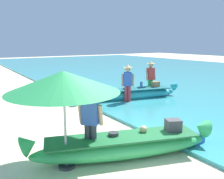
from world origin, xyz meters
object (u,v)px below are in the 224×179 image
(patio_umbrella_large, at_px, (63,82))
(person_vendor_hatted, at_px, (128,81))
(cooler_box, at_px, (194,140))
(boat_cyan_midground, at_px, (130,94))
(person_vendor_assistant, at_px, (151,76))
(boat_green_foreground, at_px, (124,146))
(person_tourist_customer, at_px, (90,122))

(patio_umbrella_large, bearing_deg, person_vendor_hatted, 40.15)
(person_vendor_hatted, height_order, cooler_box, person_vendor_hatted)
(boat_cyan_midground, bearing_deg, person_vendor_assistant, 7.55)
(person_vendor_hatted, bearing_deg, cooler_box, -104.65)
(boat_green_foreground, xyz_separation_m, patio_umbrella_large, (-1.30, 0.30, 1.57))
(boat_green_foreground, xyz_separation_m, person_tourist_customer, (-0.70, 0.31, 0.62))
(boat_green_foreground, height_order, person_tourist_customer, person_tourist_customer)
(boat_green_foreground, distance_m, patio_umbrella_large, 2.06)
(person_vendor_hatted, distance_m, person_tourist_customer, 5.28)
(person_vendor_assistant, bearing_deg, boat_green_foreground, -136.98)
(person_tourist_customer, height_order, person_vendor_assistant, person_vendor_assistant)
(cooler_box, bearing_deg, person_vendor_hatted, 71.70)
(boat_cyan_midground, height_order, person_tourist_customer, person_tourist_customer)
(cooler_box, bearing_deg, person_tourist_customer, 159.77)
(person_vendor_assistant, height_order, patio_umbrella_large, patio_umbrella_large)
(person_tourist_customer, distance_m, patio_umbrella_large, 1.12)
(boat_cyan_midground, height_order, patio_umbrella_large, patio_umbrella_large)
(boat_cyan_midground, bearing_deg, patio_umbrella_large, -139.73)
(person_tourist_customer, xyz_separation_m, person_vendor_assistant, (5.63, 4.29, 0.09))
(boat_green_foreground, xyz_separation_m, person_vendor_hatted, (3.08, 3.99, 0.70))
(person_tourist_customer, height_order, patio_umbrella_large, patio_umbrella_large)
(boat_green_foreground, height_order, cooler_box, boat_green_foreground)
(person_vendor_hatted, bearing_deg, patio_umbrella_large, -139.85)
(boat_green_foreground, height_order, boat_cyan_midground, boat_cyan_midground)
(person_vendor_assistant, bearing_deg, patio_umbrella_large, -145.37)
(boat_green_foreground, distance_m, person_vendor_hatted, 5.09)
(boat_cyan_midground, distance_m, person_vendor_hatted, 0.95)
(person_vendor_assistant, distance_m, patio_umbrella_large, 7.62)
(person_tourist_customer, relative_size, cooler_box, 3.95)
(patio_umbrella_large, bearing_deg, cooler_box, -13.47)
(boat_cyan_midground, relative_size, patio_umbrella_large, 2.10)
(person_vendor_hatted, bearing_deg, person_vendor_assistant, 18.22)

